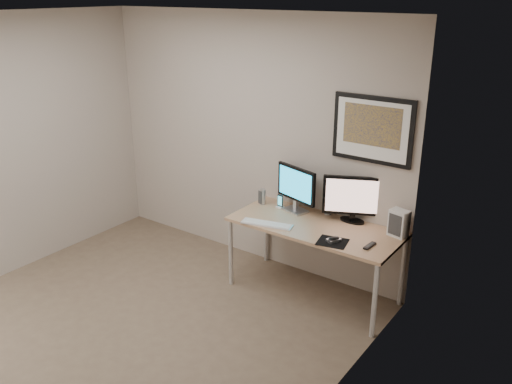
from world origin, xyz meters
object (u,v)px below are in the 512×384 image
Objects in this scene: monitor_large at (296,187)px; speaker_right at (328,205)px; fan_unit at (399,223)px; monitor_tv at (354,198)px; speaker_left at (263,197)px; desk at (315,232)px; framed_art at (372,130)px; keyboard at (267,224)px; phone_dock at (280,201)px.

speaker_right is at bearing 38.32° from monitor_large.
speaker_right is 0.76× the size of fan_unit.
monitor_tv is 3.32× the size of speaker_left.
monitor_tv reaches higher than speaker_left.
framed_art reaches higher than desk.
keyboard is at bearing -143.36° from fan_unit.
phone_dock is 0.29× the size of keyboard.
monitor_tv is 2.16× the size of fan_unit.
speaker_right reaches higher than phone_dock.
framed_art is at bearing 176.34° from fan_unit.
framed_art is at bearing 43.46° from desk.
keyboard is (-0.72, -0.58, -0.88)m from framed_art.
framed_art is 1.42× the size of monitor_tv.
fan_unit is (0.74, -0.08, 0.03)m from speaker_right.
phone_dock is (-0.50, 0.17, 0.14)m from desk.
monitor_large reaches higher than monitor_tv.
monitor_large reaches higher than desk.
desk is 0.48m from monitor_tv.
monitor_large is at bearing -164.79° from fan_unit.
desk is 8.58× the size of speaker_right.
monitor_tv is 0.84m from keyboard.
framed_art is at bearing 3.11° from monitor_tv.
fan_unit is (1.04, 0.04, -0.13)m from monitor_large.
speaker_right is at bearing 95.91° from desk.
speaker_right is (-0.27, 0.03, -0.15)m from monitor_tv.
monitor_tv is at bearing 26.87° from keyboard.
desk is 10.02× the size of speaker_left.
keyboard is (-0.37, -0.25, 0.07)m from desk.
desk is 0.46m from keyboard.
desk is 3.28× the size of monitor_large.
fan_unit is (1.41, 0.08, 0.04)m from speaker_left.
desk is 3.02× the size of monitor_tv.
monitor_tv is at bearing -22.05° from speaker_right.
framed_art reaches higher than speaker_right.
fan_unit reaches higher than keyboard.
monitor_tv is 2.84× the size of speaker_right.
desk is at bearing 4.81° from speaker_left.
monitor_large is (-0.68, -0.15, -0.64)m from framed_art.
framed_art is 1.19m from phone_dock.
keyboard is 1.19m from fan_unit.
phone_dock is (-0.85, -0.17, -0.82)m from framed_art.
fan_unit reaches higher than phone_dock.
monitor_tv is (-0.11, -0.06, -0.65)m from framed_art.
speaker_left is at bearing 168.13° from desk.
speaker_right is (-0.03, 0.30, 0.16)m from desk.
desk is 3.30× the size of keyboard.
fan_unit is (0.71, 0.23, 0.19)m from desk.
desk is 0.77m from fan_unit.
speaker_right is (-0.38, -0.03, -0.80)m from framed_art.
framed_art is at bearing 25.29° from keyboard.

